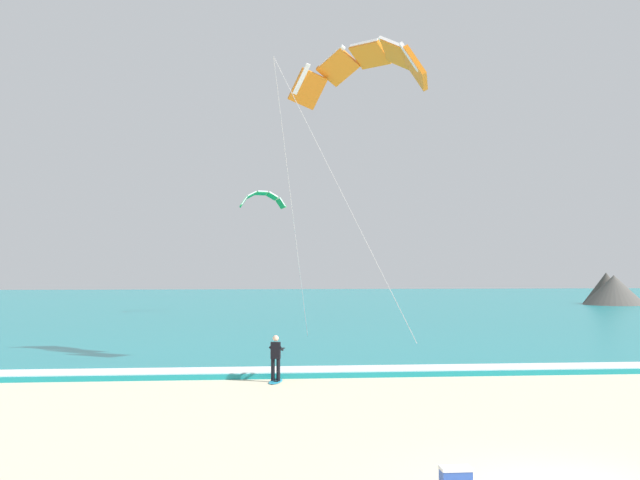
% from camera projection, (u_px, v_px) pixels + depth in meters
% --- Properties ---
extents(sea, '(200.00, 120.00, 0.20)m').
position_uv_depth(sea, '(294.00, 304.00, 89.38)').
color(sea, teal).
rests_on(sea, ground).
extents(surf_foam, '(200.00, 1.81, 0.04)m').
position_uv_depth(surf_foam, '(396.00, 368.00, 30.71)').
color(surf_foam, white).
rests_on(surf_foam, sea).
extents(surfboard, '(0.75, 1.46, 0.09)m').
position_uv_depth(surfboard, '(276.00, 381.00, 28.48)').
color(surfboard, '#239EC6').
rests_on(surfboard, ground).
extents(kitesurfer, '(0.60, 0.60, 1.69)m').
position_uv_depth(kitesurfer, '(276.00, 356.00, 28.53)').
color(kitesurfer, black).
rests_on(kitesurfer, ground).
extents(kite_primary, '(6.20, 5.72, 12.47)m').
position_uv_depth(kite_primary, '(364.00, 66.00, 33.08)').
color(kite_primary, orange).
extents(kite_distant, '(4.08, 1.93, 1.51)m').
position_uv_depth(kite_distant, '(262.00, 198.00, 68.00)').
color(kite_distant, green).
extents(headland_right, '(8.33, 8.85, 3.67)m').
position_uv_depth(headland_right, '(612.00, 292.00, 86.45)').
color(headland_right, '#56514C').
rests_on(headland_right, ground).
extents(cooler_box, '(0.58, 0.38, 0.40)m').
position_uv_depth(cooler_box, '(456.00, 477.00, 14.72)').
color(cooler_box, '#2D51B2').
rests_on(cooler_box, ground).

